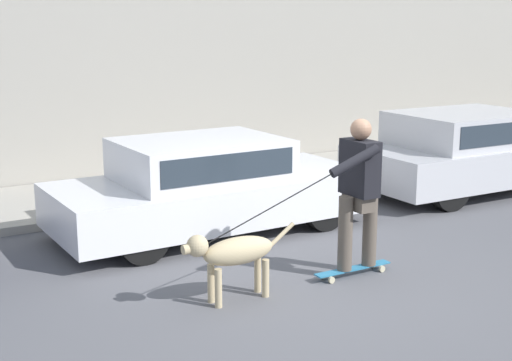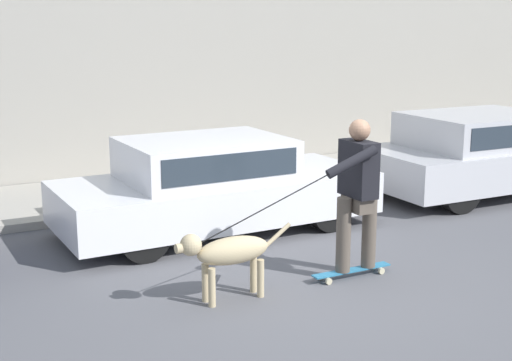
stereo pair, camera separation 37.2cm
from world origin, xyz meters
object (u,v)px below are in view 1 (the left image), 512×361
(parked_car_2, at_px, (469,152))
(dog, at_px, (233,253))
(skateboarder, at_px, (358,188))
(parked_car_1, at_px, (209,187))

(parked_car_2, distance_m, dog, 5.92)
(parked_car_2, xyz_separation_m, dog, (-5.48, -2.23, -0.15))
(dog, bearing_deg, skateboarder, 178.06)
(dog, xyz_separation_m, skateboarder, (1.47, -0.02, 0.47))
(skateboarder, bearing_deg, parked_car_2, -151.18)
(parked_car_1, relative_size, skateboarder, 1.79)
(dog, bearing_deg, parked_car_2, -159.13)
(parked_car_2, bearing_deg, dog, -157.30)
(parked_car_1, relative_size, dog, 3.32)
(parked_car_1, distance_m, skateboarder, 2.36)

